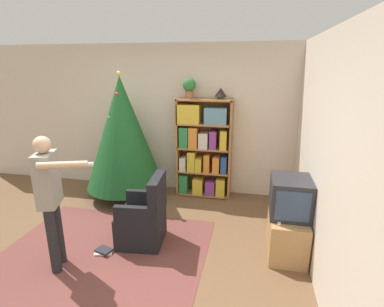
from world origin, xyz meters
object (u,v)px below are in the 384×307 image
(potted_plant, at_px, (189,87))
(christmas_tree, at_px, (123,133))
(bookshelf, at_px, (203,149))
(armchair, at_px, (144,220))
(table_lamp, at_px, (221,93))
(standing_person, at_px, (50,194))
(television, at_px, (290,197))

(potted_plant, bearing_deg, christmas_tree, -160.80)
(bookshelf, bearing_deg, christmas_tree, -164.68)
(armchair, bearing_deg, christmas_tree, -153.01)
(potted_plant, xyz_separation_m, table_lamp, (0.52, 0.00, -0.09))
(christmas_tree, relative_size, standing_person, 1.39)
(bookshelf, xyz_separation_m, table_lamp, (0.28, 0.01, 0.95))
(television, bearing_deg, potted_plant, 136.35)
(potted_plant, bearing_deg, armchair, -98.43)
(christmas_tree, xyz_separation_m, potted_plant, (1.06, 0.37, 0.75))
(table_lamp, bearing_deg, television, -55.20)
(potted_plant, distance_m, table_lamp, 0.53)
(television, xyz_separation_m, standing_person, (-2.57, -0.85, 0.18))
(christmas_tree, xyz_separation_m, table_lamp, (1.58, 0.37, 0.66))
(standing_person, relative_size, potted_plant, 4.70)
(potted_plant, relative_size, table_lamp, 1.64)
(bookshelf, height_order, potted_plant, potted_plant)
(christmas_tree, bearing_deg, television, -23.07)
(television, relative_size, standing_person, 0.34)
(potted_plant, bearing_deg, table_lamp, 0.00)
(standing_person, bearing_deg, christmas_tree, 162.63)
(bookshelf, xyz_separation_m, television, (1.31, -1.46, -0.12))
(christmas_tree, distance_m, standing_person, 1.97)
(television, relative_size, christmas_tree, 0.25)
(standing_person, xyz_separation_m, potted_plant, (1.02, 2.33, 0.98))
(armchair, xyz_separation_m, table_lamp, (0.77, 1.65, 1.48))
(christmas_tree, distance_m, table_lamp, 1.75)
(bookshelf, bearing_deg, table_lamp, 2.77)
(television, bearing_deg, table_lamp, 124.80)
(christmas_tree, height_order, potted_plant, christmas_tree)
(christmas_tree, xyz_separation_m, standing_person, (0.03, -1.96, -0.23))
(bookshelf, bearing_deg, armchair, -106.41)
(christmas_tree, distance_m, potted_plant, 1.35)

